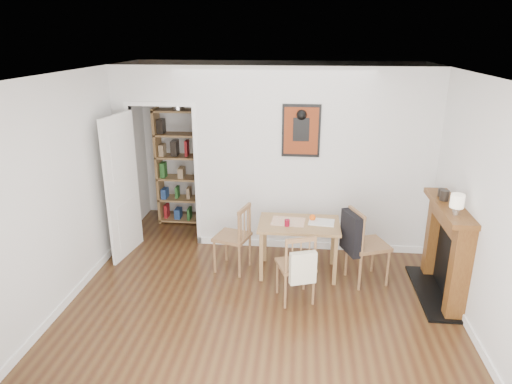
# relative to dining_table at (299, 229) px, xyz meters

# --- Properties ---
(ground) EXTENTS (5.20, 5.20, 0.00)m
(ground) POSITION_rel_dining_table_xyz_m (-0.42, -0.61, -0.62)
(ground) COLOR #4C3218
(ground) RESTS_ON ground
(room_shell) EXTENTS (5.20, 5.20, 5.20)m
(room_shell) POSITION_rel_dining_table_xyz_m (-0.32, 0.73, 0.68)
(room_shell) COLOR silver
(room_shell) RESTS_ON ground
(dining_table) EXTENTS (1.03, 0.66, 0.70)m
(dining_table) POSITION_rel_dining_table_xyz_m (0.00, 0.00, 0.00)
(dining_table) COLOR olive
(dining_table) RESTS_ON ground
(chair_left) EXTENTS (0.57, 0.57, 0.92)m
(chair_left) POSITION_rel_dining_table_xyz_m (-0.87, -0.00, -0.16)
(chair_left) COLOR olive
(chair_left) RESTS_ON ground
(chair_right) EXTENTS (0.68, 0.63, 0.98)m
(chair_right) POSITION_rel_dining_table_xyz_m (0.85, -0.14, -0.11)
(chair_right) COLOR olive
(chair_right) RESTS_ON ground
(chair_front) EXTENTS (0.56, 0.59, 0.87)m
(chair_front) POSITION_rel_dining_table_xyz_m (-0.02, -0.66, -0.18)
(chair_front) COLOR olive
(chair_front) RESTS_ON ground
(bookshelf) EXTENTS (0.80, 0.32, 1.90)m
(bookshelf) POSITION_rel_dining_table_xyz_m (-1.93, 1.56, 0.32)
(bookshelf) COLOR olive
(bookshelf) RESTS_ON ground
(fireplace) EXTENTS (0.45, 1.25, 1.16)m
(fireplace) POSITION_rel_dining_table_xyz_m (1.74, -0.36, -0.00)
(fireplace) COLOR brown
(fireplace) RESTS_ON ground
(red_glass) EXTENTS (0.07, 0.07, 0.09)m
(red_glass) POSITION_rel_dining_table_xyz_m (-0.15, -0.11, 0.13)
(red_glass) COLOR maroon
(red_glass) RESTS_ON dining_table
(orange_fruit) EXTENTS (0.08, 0.08, 0.08)m
(orange_fruit) POSITION_rel_dining_table_xyz_m (0.17, 0.10, 0.13)
(orange_fruit) COLOR #FF5E0D
(orange_fruit) RESTS_ON dining_table
(placemat) EXTENTS (0.44, 0.35, 0.00)m
(placemat) POSITION_rel_dining_table_xyz_m (-0.14, 0.03, 0.09)
(placemat) COLOR beige
(placemat) RESTS_ON dining_table
(notebook) EXTENTS (0.35, 0.27, 0.02)m
(notebook) POSITION_rel_dining_table_xyz_m (0.28, 0.04, 0.09)
(notebook) COLOR silver
(notebook) RESTS_ON dining_table
(mantel_lamp) EXTENTS (0.15, 0.15, 0.23)m
(mantel_lamp) POSITION_rel_dining_table_xyz_m (1.66, -0.67, 0.68)
(mantel_lamp) COLOR silver
(mantel_lamp) RESTS_ON fireplace
(ceramic_jar_a) EXTENTS (0.10, 0.10, 0.12)m
(ceramic_jar_a) POSITION_rel_dining_table_xyz_m (1.67, -0.23, 0.60)
(ceramic_jar_a) COLOR black
(ceramic_jar_a) RESTS_ON fireplace
(ceramic_jar_b) EXTENTS (0.08, 0.08, 0.10)m
(ceramic_jar_b) POSITION_rel_dining_table_xyz_m (1.67, -0.09, 0.59)
(ceramic_jar_b) COLOR black
(ceramic_jar_b) RESTS_ON fireplace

